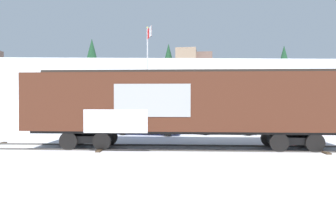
{
  "coord_description": "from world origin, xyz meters",
  "views": [
    {
      "loc": [
        -1.74,
        -14.02,
        2.64
      ],
      "look_at": [
        -1.28,
        1.13,
        2.45
      ],
      "focal_mm": 29.12,
      "sensor_mm": 36.0,
      "label": 1
    }
  ],
  "objects_px": {
    "flagpole": "(148,62)",
    "parked_car_blue": "(148,123)",
    "freight_car": "(189,103)",
    "parked_car_red": "(298,122)",
    "parked_car_silver": "(225,122)"
  },
  "relations": [
    {
      "from": "parked_car_silver",
      "to": "parked_car_blue",
      "type": "bearing_deg",
      "value": 179.62
    },
    {
      "from": "parked_car_blue",
      "to": "parked_car_silver",
      "type": "height_order",
      "value": "parked_car_silver"
    },
    {
      "from": "flagpole",
      "to": "parked_car_red",
      "type": "height_order",
      "value": "flagpole"
    },
    {
      "from": "freight_car",
      "to": "parked_car_silver",
      "type": "xyz_separation_m",
      "value": [
        3.26,
        5.65,
        -1.52
      ]
    },
    {
      "from": "freight_car",
      "to": "parked_car_red",
      "type": "relative_size",
      "value": 3.63
    },
    {
      "from": "parked_car_blue",
      "to": "parked_car_red",
      "type": "xyz_separation_m",
      "value": [
        11.22,
        0.33,
        0.0
      ]
    },
    {
      "from": "freight_car",
      "to": "parked_car_silver",
      "type": "height_order",
      "value": "freight_car"
    },
    {
      "from": "parked_car_red",
      "to": "parked_car_silver",
      "type": "bearing_deg",
      "value": -176.26
    },
    {
      "from": "flagpole",
      "to": "parked_car_blue",
      "type": "xyz_separation_m",
      "value": [
        0.15,
        -4.6,
        -5.0
      ]
    },
    {
      "from": "freight_car",
      "to": "flagpole",
      "type": "bearing_deg",
      "value": 103.76
    },
    {
      "from": "freight_car",
      "to": "parked_car_red",
      "type": "xyz_separation_m",
      "value": [
        8.85,
        6.01,
        -1.56
      ]
    },
    {
      "from": "parked_car_blue",
      "to": "parked_car_red",
      "type": "distance_m",
      "value": 11.22
    },
    {
      "from": "parked_car_blue",
      "to": "parked_car_silver",
      "type": "bearing_deg",
      "value": -0.38
    },
    {
      "from": "freight_car",
      "to": "parked_car_blue",
      "type": "distance_m",
      "value": 6.35
    },
    {
      "from": "flagpole",
      "to": "parked_car_blue",
      "type": "relative_size",
      "value": 1.79
    }
  ]
}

